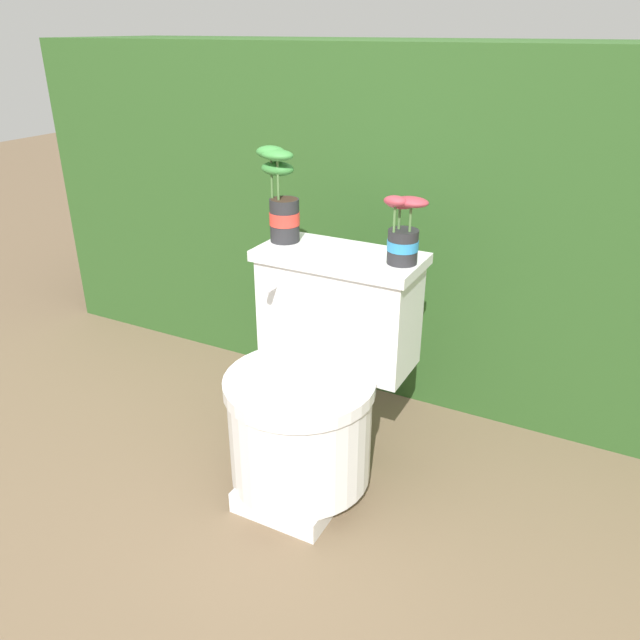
% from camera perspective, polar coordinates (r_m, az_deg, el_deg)
% --- Properties ---
extents(ground_plane, '(12.00, 12.00, 0.00)m').
position_cam_1_polar(ground_plane, '(1.89, -3.11, -15.16)').
color(ground_plane, brown).
extents(hedge_backdrop, '(2.91, 0.66, 1.18)m').
position_cam_1_polar(hedge_backdrop, '(2.40, 8.45, 9.74)').
color(hedge_backdrop, '#284C1E').
rests_on(hedge_backdrop, ground).
extents(toilet, '(0.46, 0.56, 0.66)m').
position_cam_1_polar(toilet, '(1.76, -0.51, -6.11)').
color(toilet, silver).
rests_on(toilet, ground).
extents(potted_plant_left, '(0.12, 0.09, 0.27)m').
position_cam_1_polar(potted_plant_left, '(1.80, -3.55, 11.01)').
color(potted_plant_left, '#262628').
rests_on(potted_plant_left, toilet).
extents(potted_plant_midleft, '(0.11, 0.09, 0.18)m').
position_cam_1_polar(potted_plant_midleft, '(1.64, 7.61, 7.82)').
color(potted_plant_midleft, '#262628').
rests_on(potted_plant_midleft, toilet).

